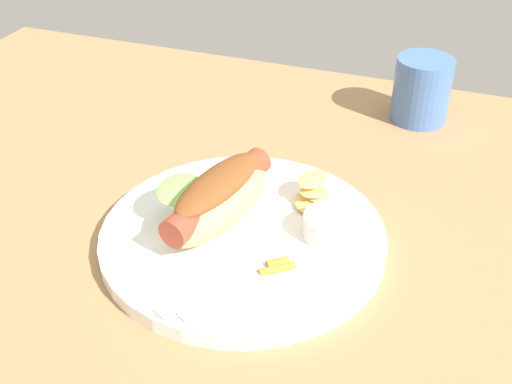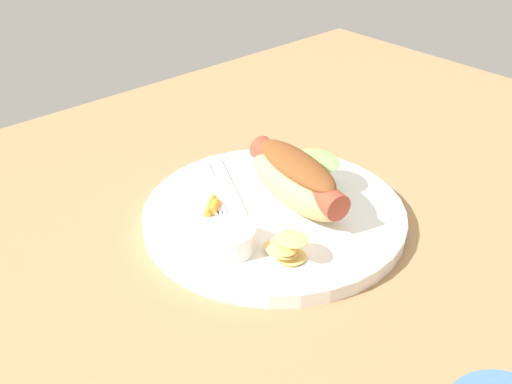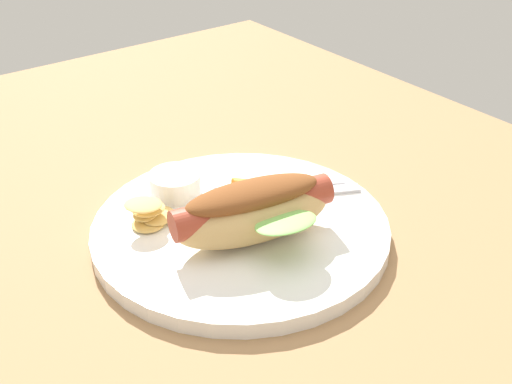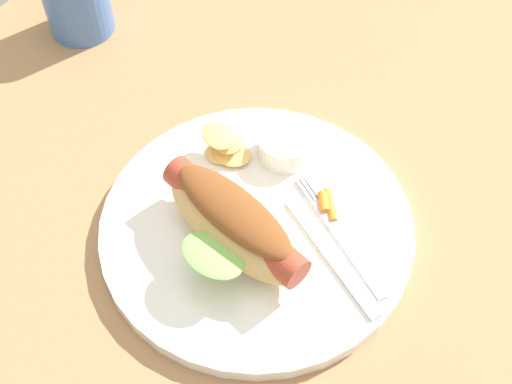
% 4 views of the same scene
% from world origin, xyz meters
% --- Properties ---
extents(ground_plane, '(1.20, 0.90, 0.02)m').
position_xyz_m(ground_plane, '(0.00, 0.00, -0.01)').
color(ground_plane, '#9E754C').
extents(plate, '(0.30, 0.30, 0.02)m').
position_xyz_m(plate, '(0.01, -0.01, 0.01)').
color(plate, white).
rests_on(plate, ground_plane).
extents(hot_dog, '(0.11, 0.17, 0.06)m').
position_xyz_m(hot_dog, '(-0.01, 0.00, 0.05)').
color(hot_dog, tan).
rests_on(hot_dog, plate).
extents(sauce_ramekin, '(0.05, 0.05, 0.02)m').
position_xyz_m(sauce_ramekin, '(0.10, 0.02, 0.03)').
color(sauce_ramekin, white).
rests_on(sauce_ramekin, plate).
extents(fork, '(0.08, 0.14, 0.00)m').
position_xyz_m(fork, '(0.04, -0.08, 0.02)').
color(fork, silver).
rests_on(fork, plate).
extents(knife, '(0.08, 0.13, 0.00)m').
position_xyz_m(knife, '(0.02, -0.08, 0.02)').
color(knife, silver).
rests_on(knife, plate).
extents(chips_pile, '(0.05, 0.06, 0.03)m').
position_xyz_m(chips_pile, '(0.07, 0.07, 0.03)').
color(chips_pile, '#E6BD67').
rests_on(chips_pile, plate).
extents(carrot_garnish, '(0.03, 0.03, 0.01)m').
position_xyz_m(carrot_garnish, '(0.07, -0.05, 0.02)').
color(carrot_garnish, orange).
rests_on(carrot_garnish, plate).
extents(drinking_cup, '(0.08, 0.08, 0.09)m').
position_xyz_m(drinking_cup, '(0.14, 0.34, 0.04)').
color(drinking_cup, '#4770B2').
rests_on(drinking_cup, ground_plane).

